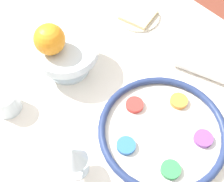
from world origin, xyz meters
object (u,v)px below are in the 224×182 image
Objects in this scene: wine_glass at (74,156)px; napkin_roll at (203,68)px; bread_plate at (138,16)px; seder_plate at (162,131)px; orange_fruit at (50,39)px; fruit_stand at (66,53)px; cup_mid at (6,102)px.

napkin_roll is at bearing -91.50° from wine_glass.
seder_plate is at bearing 143.90° from bread_plate.
napkin_roll is at bearing 175.33° from bread_plate.
napkin_roll is at bearing -132.35° from orange_fruit.
orange_fruit reaches higher than bread_plate.
seder_plate is 0.36m from fruit_stand.
fruit_stand is at bearing -33.39° from wine_glass.
wine_glass is 0.33m from orange_fruit.
seder_plate is at bearing -107.80° from wine_glass.
napkin_roll reaches higher than seder_plate.
seder_plate is 4.58× the size of cup_mid.
seder_plate is 0.26m from wine_glass.
orange_fruit is at bearing -85.01° from cup_mid.
napkin_roll is (-0.01, -0.48, -0.06)m from wine_glass.
bread_plate is at bearing -36.10° from seder_plate.
fruit_stand is 0.08m from orange_fruit.
fruit_stand is at bearing 45.87° from napkin_roll.
wine_glass is at bearing 146.61° from fruit_stand.
orange_fruit reaches higher than fruit_stand.
wine_glass is 1.38× the size of orange_fruit.
seder_plate is 2.34× the size of bread_plate.
wine_glass is 0.28m from cup_mid.
wine_glass is 0.70× the size of napkin_roll.
cup_mid is at bearing 37.87° from seder_plate.
cup_mid is (0.35, 0.27, 0.02)m from seder_plate.
fruit_stand is 0.33m from bread_plate.
napkin_roll is 2.29× the size of cup_mid.
napkin_roll is (0.06, -0.24, 0.01)m from seder_plate.
cup_mid is (-0.02, 0.18, -0.11)m from orange_fruit.
orange_fruit is at bearing 90.47° from bread_plate.
cup_mid is at bearing 94.99° from orange_fruit.
orange_fruit reaches higher than wine_glass.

